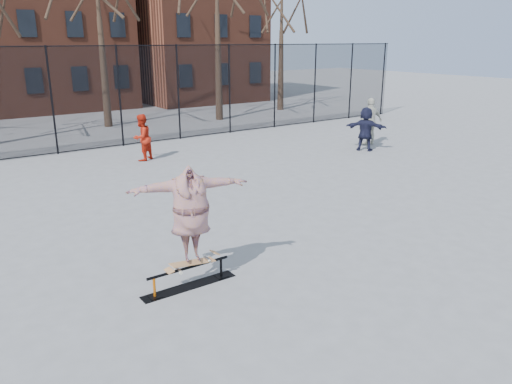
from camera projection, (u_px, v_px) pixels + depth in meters
ground at (312, 265)px, 9.69m from camera, size 100.00×100.00×0.00m
skate_rail at (189, 279)px, 8.80m from camera, size 1.78×0.27×0.39m
skateboard at (193, 262)px, 8.76m from camera, size 0.89×0.21×0.11m
skater at (191, 214)px, 8.50m from camera, size 2.16×1.09×1.70m
bystander_red at (142, 138)px, 17.81m from camera, size 1.01×0.95×1.66m
bystander_white at (370, 122)px, 20.43m from camera, size 1.18×0.62×1.92m
bystander_navy at (366, 129)px, 19.41m from camera, size 1.34×1.58×1.71m
fence at (89, 97)px, 19.22m from camera, size 34.03×0.07×4.00m
rowhouses at (23, 5)px, 28.59m from camera, size 29.00×7.00×13.00m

